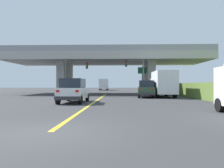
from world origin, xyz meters
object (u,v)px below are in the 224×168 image
suv_crossing (146,89)px  highway_sign (142,74)px  traffic_signal_farside (73,71)px  semi_truck_distant (104,84)px  traffic_signal_nearside (137,70)px  box_truck (163,84)px  suv_lead (74,91)px

suv_crossing → highway_sign: size_ratio=1.02×
suv_crossing → highway_sign: 9.81m
traffic_signal_farside → semi_truck_distant: 30.28m
traffic_signal_farside → traffic_signal_nearside: bearing=5.9°
box_truck → semi_truck_distant: (-9.79, 34.74, 0.03)m
traffic_signal_nearside → semi_truck_distant: size_ratio=0.86×
highway_sign → box_truck: bearing=-80.0°
traffic_signal_nearside → semi_truck_distant: bearing=103.8°
suv_lead → traffic_signal_farside: 13.62m
suv_lead → box_truck: 12.49m
suv_lead → suv_crossing: size_ratio=1.01×
traffic_signal_nearside → semi_truck_distant: traffic_signal_nearside is taller
highway_sign → semi_truck_distant: size_ratio=0.66×
traffic_signal_nearside → highway_sign: bearing=71.8°
suv_lead → box_truck: bearing=42.8°
box_truck → suv_lead: bearing=-137.2°
box_truck → semi_truck_distant: 36.10m
suv_crossing → traffic_signal_nearside: (-0.55, 6.27, 2.72)m
traffic_signal_farside → semi_truck_distant: traffic_signal_farside is taller
traffic_signal_nearside → highway_sign: (1.07, 3.25, -0.41)m
suv_crossing → traffic_signal_farside: traffic_signal_farside is taller
suv_lead → traffic_signal_nearside: bearing=65.0°
suv_lead → traffic_signal_nearside: 15.72m
box_truck → traffic_signal_farside: (-12.05, 4.60, 1.87)m
box_truck → traffic_signal_farside: traffic_signal_farside is taller
traffic_signal_farside → semi_truck_distant: size_ratio=0.78×
traffic_signal_nearside → highway_sign: traffic_signal_nearside is taller
traffic_signal_nearside → suv_crossing: bearing=-85.0°
suv_lead → suv_crossing: 10.52m
traffic_signal_nearside → semi_truck_distant: (-7.17, 29.18, -2.07)m
box_truck → traffic_signal_nearside: size_ratio=1.11×
box_truck → traffic_signal_farside: bearing=159.1°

